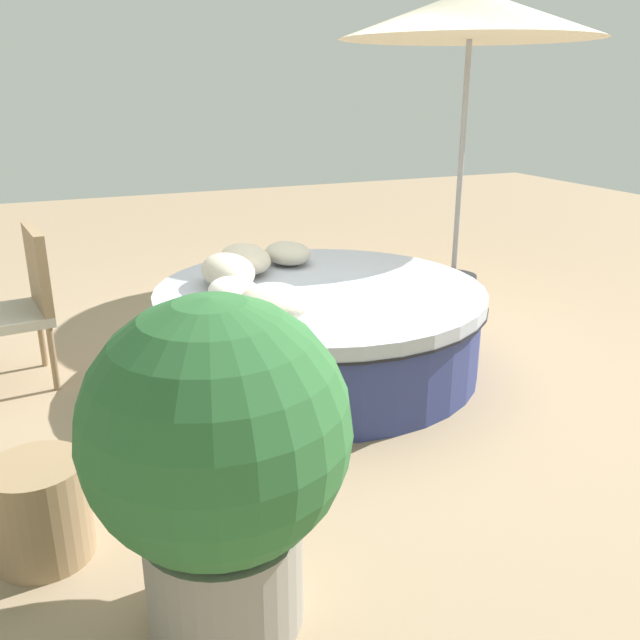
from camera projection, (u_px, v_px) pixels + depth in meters
name	position (u px, v px, depth m)	size (l,w,h in m)	color
ground_plane	(320.00, 367.00, 4.55)	(16.00, 16.00, 0.00)	#9E8466
round_bed	(320.00, 327.00, 4.45)	(2.15, 2.15, 0.56)	navy
throw_pillow_0	(288.00, 253.00, 4.90)	(0.42, 0.32, 0.16)	beige
throw_pillow_1	(245.00, 259.00, 4.67)	(0.52, 0.33, 0.19)	beige
throw_pillow_2	(228.00, 271.00, 4.33)	(0.53, 0.32, 0.21)	beige
throw_pillow_3	(234.00, 291.00, 4.02)	(0.42, 0.29, 0.15)	white
throw_pillow_4	(274.00, 302.00, 3.76)	(0.46, 0.38, 0.19)	beige
patio_chair	(21.00, 298.00, 4.16)	(0.58, 0.56, 0.98)	#997A56
patio_umbrella	(471.00, 17.00, 5.69)	(2.26, 2.26, 2.56)	#262628
planter	(218.00, 450.00, 2.20)	(0.89, 0.89, 1.20)	gray
side_table	(41.00, 510.00, 2.68)	(0.39, 0.39, 0.42)	#997A56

